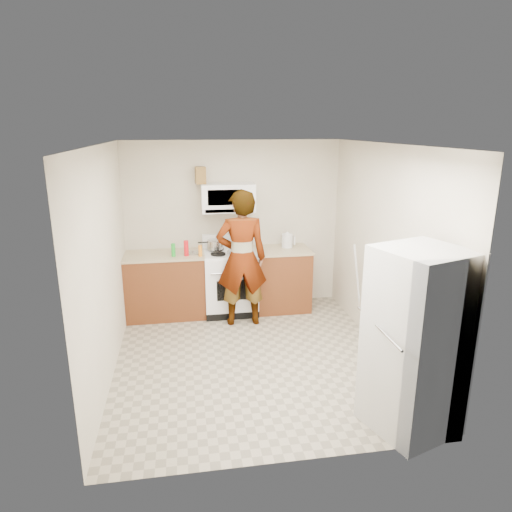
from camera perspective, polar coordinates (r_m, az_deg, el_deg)
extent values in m
plane|color=gray|center=(5.63, -0.47, -12.59)|extent=(3.60, 3.60, 0.00)
cube|color=beige|center=(6.87, -2.80, 3.84)|extent=(3.20, 0.02, 2.50)
cube|color=beige|center=(5.61, 15.77, 0.47)|extent=(0.02, 3.60, 2.50)
cube|color=#642D17|center=(6.76, -11.21, -3.70)|extent=(1.12, 0.62, 0.90)
cube|color=tan|center=(6.62, -11.43, 0.11)|extent=(1.14, 0.64, 0.03)
cube|color=#642D17|center=(6.91, 3.20, -2.99)|extent=(0.80, 0.62, 0.90)
cube|color=tan|center=(6.77, 3.26, 0.75)|extent=(0.82, 0.64, 0.03)
cube|color=white|center=(6.78, -3.24, -3.38)|extent=(0.76, 0.65, 0.90)
cube|color=white|center=(6.64, -3.30, 0.42)|extent=(0.76, 0.62, 0.03)
cube|color=white|center=(6.88, -3.57, 1.96)|extent=(0.76, 0.08, 0.20)
cube|color=white|center=(6.60, -3.54, 7.30)|extent=(0.76, 0.38, 0.40)
imported|color=tan|center=(6.22, -1.81, -0.30)|extent=(0.70, 0.47, 1.90)
cube|color=silver|center=(4.34, 19.37, -10.08)|extent=(0.89, 0.89, 1.70)
cylinder|color=silver|center=(6.84, 3.92, 1.92)|extent=(0.18, 0.18, 0.20)
cube|color=brown|center=(6.57, -6.96, 9.98)|extent=(0.15, 0.15, 0.24)
cylinder|color=silver|center=(6.70, -5.13, 1.42)|extent=(0.23, 0.23, 0.13)
cube|color=white|center=(6.53, -2.42, 0.54)|extent=(0.29, 0.24, 0.05)
cylinder|color=red|center=(6.45, -8.72, 0.97)|extent=(0.07, 0.07, 0.22)
cylinder|color=orange|center=(6.40, -6.98, 0.66)|extent=(0.06, 0.06, 0.16)
cylinder|color=green|center=(6.44, -10.30, 0.74)|extent=(0.07, 0.07, 0.18)
cylinder|color=white|center=(6.59, -7.89, 0.41)|extent=(0.31, 0.31, 0.01)
cylinder|color=silver|center=(6.36, 12.64, -3.62)|extent=(0.25, 0.13, 1.19)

